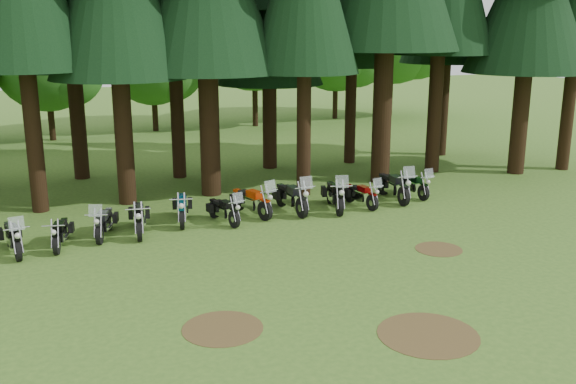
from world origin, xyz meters
The scene contains 21 objects.
ground centered at (0.00, 0.00, 0.00)m, with size 120.00×120.00×0.00m, color #3C6421.
decid_3 centered at (-4.71, 25.13, 4.51)m, with size 6.12×5.95×7.65m.
decid_4 centered at (1.58, 26.32, 4.37)m, with size 5.93×5.76×7.41m.
decid_5 centered at (8.29, 25.71, 6.23)m, with size 8.45×8.21×10.56m.
decid_6 centered at (14.85, 27.01, 5.20)m, with size 7.06×6.86×8.82m.
decid_7 centered at (19.46, 26.83, 6.22)m, with size 8.44×8.20×10.55m.
dirt_patch_0 centered at (-3.00, -2.00, 0.01)m, with size 1.80×1.80×0.01m, color #4C3D1E.
dirt_patch_1 centered at (4.50, 0.50, 0.01)m, with size 1.40×1.40×0.01m, color #4C3D1E.
dirt_patch_2 centered at (1.00, -4.00, 0.01)m, with size 2.20×2.20×0.01m, color #4C3D1E.
motorcycle_0 centered at (-7.19, 5.02, 0.46)m, with size 0.59×2.20×1.38m.
motorcycle_1 centered at (-5.88, 5.12, 0.41)m, with size 0.59×1.94×0.80m.
motorcycle_2 centered at (-4.54, 5.58, 0.45)m, with size 0.94×2.08×1.34m.
motorcycle_3 centered at (-3.46, 5.53, 0.48)m, with size 0.54×2.29×0.94m.
motorcycle_4 centered at (-1.89, 6.19, 0.47)m, with size 0.70×2.22×0.92m.
motorcycle_5 centered at (-0.62, 5.56, 0.42)m, with size 0.68×1.99×1.25m.
motorcycle_6 centered at (0.54, 6.03, 0.49)m, with size 0.94×2.30×1.47m.
motorcycle_7 centered at (2.01, 5.90, 0.52)m, with size 0.49×2.46×1.54m.
motorcycle_8 centered at (3.58, 5.57, 0.51)m, with size 0.93×2.42×1.54m.
motorcycle_9 centered at (4.67, 5.59, 0.42)m, with size 0.54×2.01×1.26m.
motorcycle_10 centered at (6.24, 5.88, 0.52)m, with size 0.55×2.49×1.56m.
motorcycle_11 centered at (7.26, 6.09, 0.43)m, with size 0.39×2.06×1.30m.
Camera 1 is at (-6.67, -14.46, 6.42)m, focal length 40.00 mm.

